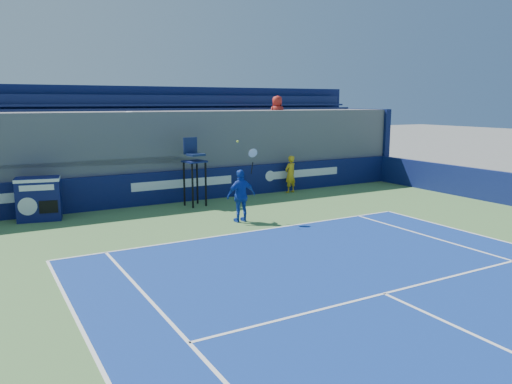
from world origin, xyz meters
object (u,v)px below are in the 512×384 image
ball_person (290,174)px  umpire_chair (194,164)px  match_clock (39,198)px  tennis_player (241,196)px

ball_person → umpire_chair: (-4.50, -0.52, 0.75)m
match_clock → ball_person: bearing=1.2°
ball_person → umpire_chair: umpire_chair is taller
match_clock → umpire_chair: bearing=-3.4°
tennis_player → ball_person: bearing=40.2°
ball_person → match_clock: bearing=-12.2°
match_clock → umpire_chair: (5.19, -0.31, 0.79)m
ball_person → match_clock: size_ratio=1.07×
match_clock → tennis_player: bearing=-31.3°
umpire_chair → tennis_player: 3.12m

